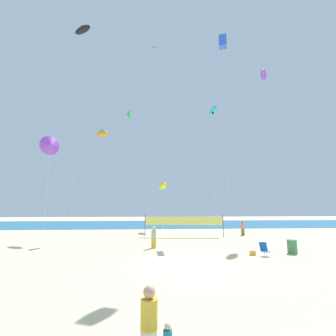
{
  "coord_description": "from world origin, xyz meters",
  "views": [
    {
      "loc": [
        -2.07,
        -14.15,
        3.39
      ],
      "look_at": [
        -0.55,
        8.28,
        6.98
      ],
      "focal_mm": 25.31,
      "sensor_mm": 36.0,
      "label": 1
    }
  ],
  "objects_px": {
    "mother_figure": "(149,323)",
    "beachgoer_sage_shirt": "(154,236)",
    "trash_barrel": "(292,247)",
    "volleyball_net": "(184,222)",
    "kite_black_inflatable": "(83,30)",
    "folding_beach_chair": "(264,249)",
    "kite_cyan_tube": "(213,111)",
    "kite_orange_inflatable": "(102,134)",
    "kite_violet_delta": "(51,145)",
    "kite_blue_box": "(223,42)",
    "kite_green_delta": "(128,115)",
    "kite_yellow_inflatable": "(163,186)",
    "beachgoer_coral_shirt": "(243,228)",
    "kite_violet_inflatable": "(264,75)",
    "kite_green_diamond": "(155,54)",
    "beach_handbag": "(253,253)"
  },
  "relations": [
    {
      "from": "kite_black_inflatable",
      "to": "kite_blue_box",
      "type": "relative_size",
      "value": 1.25
    },
    {
      "from": "beachgoer_coral_shirt",
      "to": "kite_yellow_inflatable",
      "type": "relative_size",
      "value": 0.24
    },
    {
      "from": "beachgoer_coral_shirt",
      "to": "kite_black_inflatable",
      "type": "relative_size",
      "value": 0.08
    },
    {
      "from": "beachgoer_sage_shirt",
      "to": "kite_violet_delta",
      "type": "xyz_separation_m",
      "value": [
        -8.17,
        -1.26,
        7.17
      ]
    },
    {
      "from": "beachgoer_coral_shirt",
      "to": "kite_black_inflatable",
      "type": "bearing_deg",
      "value": 57.25
    },
    {
      "from": "trash_barrel",
      "to": "volleyball_net",
      "type": "bearing_deg",
      "value": 124.94
    },
    {
      "from": "kite_black_inflatable",
      "to": "folding_beach_chair",
      "type": "bearing_deg",
      "value": -21.35
    },
    {
      "from": "kite_yellow_inflatable",
      "to": "beach_handbag",
      "type": "bearing_deg",
      "value": -71.59
    },
    {
      "from": "kite_green_diamond",
      "to": "kite_cyan_tube",
      "type": "xyz_separation_m",
      "value": [
        6.78,
        4.02,
        -4.09
      ]
    },
    {
      "from": "folding_beach_chair",
      "to": "kite_violet_delta",
      "type": "relative_size",
      "value": 0.1
    },
    {
      "from": "kite_yellow_inflatable",
      "to": "kite_violet_delta",
      "type": "bearing_deg",
      "value": -122.83
    },
    {
      "from": "beach_handbag",
      "to": "volleyball_net",
      "type": "bearing_deg",
      "value": 109.46
    },
    {
      "from": "kite_black_inflatable",
      "to": "kite_orange_inflatable",
      "type": "xyz_separation_m",
      "value": [
        1.31,
        5.13,
        -9.41
      ]
    },
    {
      "from": "kite_green_diamond",
      "to": "beachgoer_sage_shirt",
      "type": "bearing_deg",
      "value": -88.61
    },
    {
      "from": "kite_green_delta",
      "to": "kite_orange_inflatable",
      "type": "distance_m",
      "value": 4.05
    },
    {
      "from": "kite_orange_inflatable",
      "to": "trash_barrel",
      "type": "bearing_deg",
      "value": -32.61
    },
    {
      "from": "kite_green_diamond",
      "to": "kite_green_delta",
      "type": "bearing_deg",
      "value": 115.9
    },
    {
      "from": "volleyball_net",
      "to": "kite_green_diamond",
      "type": "xyz_separation_m",
      "value": [
        -3.39,
        -4.99,
        16.71
      ]
    },
    {
      "from": "volleyball_net",
      "to": "kite_violet_inflatable",
      "type": "xyz_separation_m",
      "value": [
        10.75,
        0.95,
        18.48
      ]
    },
    {
      "from": "beachgoer_sage_shirt",
      "to": "kite_blue_box",
      "type": "relative_size",
      "value": 0.1
    },
    {
      "from": "kite_black_inflatable",
      "to": "kite_violet_delta",
      "type": "height_order",
      "value": "kite_black_inflatable"
    },
    {
      "from": "beachgoer_coral_shirt",
      "to": "kite_cyan_tube",
      "type": "height_order",
      "value": "kite_cyan_tube"
    },
    {
      "from": "kite_cyan_tube",
      "to": "kite_orange_inflatable",
      "type": "distance_m",
      "value": 13.24
    },
    {
      "from": "mother_figure",
      "to": "kite_yellow_inflatable",
      "type": "bearing_deg",
      "value": 96.32
    },
    {
      "from": "beachgoer_coral_shirt",
      "to": "kite_violet_delta",
      "type": "bearing_deg",
      "value": 66.38
    },
    {
      "from": "trash_barrel",
      "to": "kite_green_delta",
      "type": "xyz_separation_m",
      "value": [
        -13.14,
        10.94,
        13.99
      ]
    },
    {
      "from": "beachgoer_coral_shirt",
      "to": "kite_green_delta",
      "type": "relative_size",
      "value": 0.11
    },
    {
      "from": "mother_figure",
      "to": "beachgoer_sage_shirt",
      "type": "xyz_separation_m",
      "value": [
        0.22,
        14.28,
        0.04
      ]
    },
    {
      "from": "beachgoer_coral_shirt",
      "to": "kite_violet_inflatable",
      "type": "height_order",
      "value": "kite_violet_inflatable"
    },
    {
      "from": "kite_blue_box",
      "to": "kite_yellow_inflatable",
      "type": "bearing_deg",
      "value": 105.02
    },
    {
      "from": "kite_cyan_tube",
      "to": "kite_black_inflatable",
      "type": "bearing_deg",
      "value": -166.86
    },
    {
      "from": "beach_handbag",
      "to": "kite_green_diamond",
      "type": "height_order",
      "value": "kite_green_diamond"
    },
    {
      "from": "folding_beach_chair",
      "to": "kite_violet_delta",
      "type": "distance_m",
      "value": 17.62
    },
    {
      "from": "mother_figure",
      "to": "beachgoer_coral_shirt",
      "type": "bearing_deg",
      "value": 73.68
    },
    {
      "from": "trash_barrel",
      "to": "volleyball_net",
      "type": "xyz_separation_m",
      "value": [
        -6.6,
        9.44,
        1.17
      ]
    },
    {
      "from": "trash_barrel",
      "to": "kite_yellow_inflatable",
      "type": "bearing_deg",
      "value": 118.07
    },
    {
      "from": "beachgoer_coral_shirt",
      "to": "kite_green_diamond",
      "type": "bearing_deg",
      "value": 70.64
    },
    {
      "from": "beachgoer_sage_shirt",
      "to": "kite_orange_inflatable",
      "type": "distance_m",
      "value": 14.54
    },
    {
      "from": "folding_beach_chair",
      "to": "kite_blue_box",
      "type": "distance_m",
      "value": 16.49
    },
    {
      "from": "mother_figure",
      "to": "kite_orange_inflatable",
      "type": "height_order",
      "value": "kite_orange_inflatable"
    },
    {
      "from": "kite_cyan_tube",
      "to": "kite_violet_delta",
      "type": "bearing_deg",
      "value": -155.09
    },
    {
      "from": "folding_beach_chair",
      "to": "kite_green_delta",
      "type": "relative_size",
      "value": 0.06
    },
    {
      "from": "beachgoer_sage_shirt",
      "to": "kite_yellow_inflatable",
      "type": "bearing_deg",
      "value": 162.35
    },
    {
      "from": "kite_cyan_tube",
      "to": "kite_green_delta",
      "type": "distance_m",
      "value": 10.23
    },
    {
      "from": "kite_cyan_tube",
      "to": "kite_yellow_inflatable",
      "type": "relative_size",
      "value": 2.15
    },
    {
      "from": "kite_black_inflatable",
      "to": "beachgoer_coral_shirt",
      "type": "bearing_deg",
      "value": 16.47
    },
    {
      "from": "mother_figure",
      "to": "beachgoer_coral_shirt",
      "type": "distance_m",
      "value": 24.32
    },
    {
      "from": "mother_figure",
      "to": "kite_green_delta",
      "type": "relative_size",
      "value": 0.11
    },
    {
      "from": "beachgoer_coral_shirt",
      "to": "kite_violet_inflatable",
      "type": "xyz_separation_m",
      "value": [
        3.75,
        -0.03,
        19.24
      ]
    },
    {
      "from": "folding_beach_chair",
      "to": "beach_handbag",
      "type": "distance_m",
      "value": 0.84
    }
  ]
}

